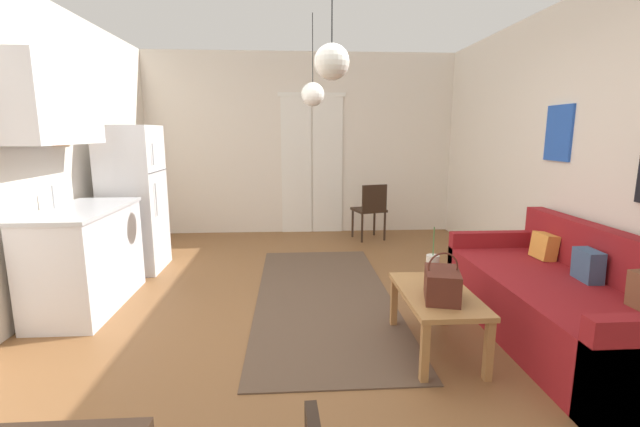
# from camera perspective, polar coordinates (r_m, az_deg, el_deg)

# --- Properties ---
(ground_plane) EXTENTS (5.26, 7.52, 0.10)m
(ground_plane) POSITION_cam_1_polar(r_m,az_deg,el_deg) (3.58, -1.05, -15.82)
(ground_plane) COLOR brown
(wall_back) EXTENTS (4.86, 0.13, 2.73)m
(wall_back) POSITION_cam_1_polar(r_m,az_deg,el_deg) (6.72, -2.46, 9.06)
(wall_back) COLOR silver
(wall_back) RESTS_ON ground_plane
(wall_right) EXTENTS (0.12, 7.12, 2.73)m
(wall_right) POSITION_cam_1_polar(r_m,az_deg,el_deg) (4.08, 34.79, 6.27)
(wall_right) COLOR silver
(wall_right) RESTS_ON ground_plane
(area_rug) EXTENTS (1.27, 3.06, 0.01)m
(area_rug) POSITION_cam_1_polar(r_m,az_deg,el_deg) (4.19, 0.50, -10.95)
(area_rug) COLOR brown
(area_rug) RESTS_ON ground_plane
(couch) EXTENTS (0.91, 2.04, 0.84)m
(couch) POSITION_cam_1_polar(r_m,az_deg,el_deg) (3.80, 29.73, -10.24)
(couch) COLOR maroon
(couch) RESTS_ON ground_plane
(coffee_table) EXTENTS (0.49, 0.90, 0.44)m
(coffee_table) POSITION_cam_1_polar(r_m,az_deg,el_deg) (3.22, 15.23, -11.08)
(coffee_table) COLOR #A87542
(coffee_table) RESTS_ON ground_plane
(bamboo_vase) EXTENTS (0.10, 0.10, 0.42)m
(bamboo_vase) POSITION_cam_1_polar(r_m,az_deg,el_deg) (3.40, 14.70, -6.95)
(bamboo_vase) COLOR beige
(bamboo_vase) RESTS_ON coffee_table
(handbag) EXTENTS (0.30, 0.37, 0.33)m
(handbag) POSITION_cam_1_polar(r_m,az_deg,el_deg) (3.04, 15.91, -9.03)
(handbag) COLOR #512319
(handbag) RESTS_ON coffee_table
(refrigerator) EXTENTS (0.60, 0.65, 1.63)m
(refrigerator) POSITION_cam_1_polar(r_m,az_deg,el_deg) (5.25, -23.52, 1.76)
(refrigerator) COLOR white
(refrigerator) RESTS_ON ground_plane
(kitchen_counter) EXTENTS (0.60, 1.25, 2.15)m
(kitchen_counter) POSITION_cam_1_polar(r_m,az_deg,el_deg) (4.30, -29.51, -0.33)
(kitchen_counter) COLOR silver
(kitchen_counter) RESTS_ON ground_plane
(accent_chair) EXTENTS (0.51, 0.50, 0.82)m
(accent_chair) POSITION_cam_1_polar(r_m,az_deg,el_deg) (6.27, 6.75, 0.74)
(accent_chair) COLOR black
(accent_chair) RESTS_ON ground_plane
(pendant_lamp_near) EXTENTS (0.21, 0.21, 0.89)m
(pendant_lamp_near) POSITION_cam_1_polar(r_m,az_deg,el_deg) (2.63, 1.58, 19.52)
(pendant_lamp_near) COLOR black
(pendant_lamp_far) EXTENTS (0.24, 0.24, 0.92)m
(pendant_lamp_far) POSITION_cam_1_polar(r_m,az_deg,el_deg) (4.62, -0.97, 15.57)
(pendant_lamp_far) COLOR black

